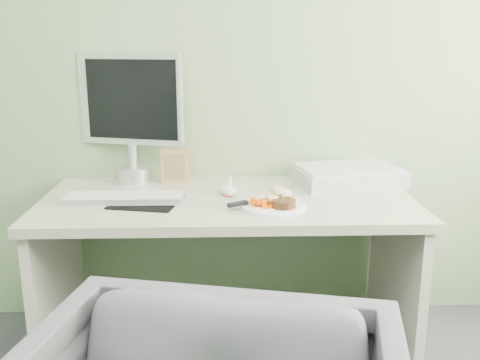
{
  "coord_description": "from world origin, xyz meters",
  "views": [
    {
      "loc": [
        -0.02,
        -0.59,
        1.38
      ],
      "look_at": [
        0.05,
        1.5,
        0.84
      ],
      "focal_mm": 40.0,
      "sensor_mm": 36.0,
      "label": 1
    }
  ],
  "objects_px": {
    "desk": "(228,237)",
    "plate": "(273,206)",
    "scanner": "(348,176)",
    "monitor": "(131,110)"
  },
  "relations": [
    {
      "from": "desk",
      "to": "plate",
      "type": "bearing_deg",
      "value": -39.24
    },
    {
      "from": "plate",
      "to": "scanner",
      "type": "height_order",
      "value": "scanner"
    },
    {
      "from": "plate",
      "to": "monitor",
      "type": "xyz_separation_m",
      "value": [
        -0.63,
        0.47,
        0.33
      ]
    },
    {
      "from": "plate",
      "to": "monitor",
      "type": "bearing_deg",
      "value": 143.63
    },
    {
      "from": "plate",
      "to": "desk",
      "type": "bearing_deg",
      "value": 140.76
    },
    {
      "from": "desk",
      "to": "plate",
      "type": "relative_size",
      "value": 5.99
    },
    {
      "from": "plate",
      "to": "scanner",
      "type": "distance_m",
      "value": 0.53
    },
    {
      "from": "desk",
      "to": "scanner",
      "type": "bearing_deg",
      "value": 20.1
    },
    {
      "from": "desk",
      "to": "monitor",
      "type": "height_order",
      "value": "monitor"
    },
    {
      "from": "desk",
      "to": "scanner",
      "type": "xyz_separation_m",
      "value": [
        0.57,
        0.21,
        0.22
      ]
    }
  ]
}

